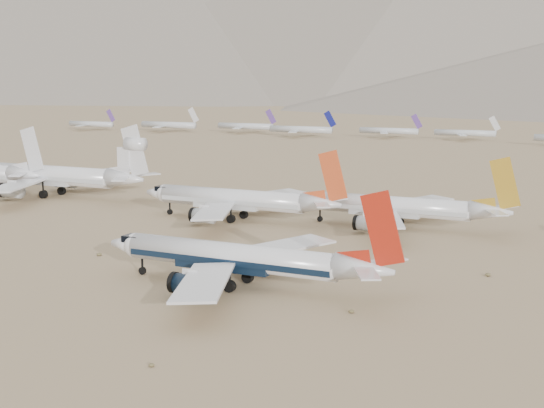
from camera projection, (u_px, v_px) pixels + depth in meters
The scene contains 6 objects.
ground at pixel (198, 295), 116.26m from camera, with size 7000.00×7000.00×0.00m, color #8C7351.
main_airliner at pixel (243, 259), 119.41m from camera, with size 48.75×47.62×17.21m.
row2_gold_tail at pixel (399, 207), 167.60m from camera, with size 47.97×46.91×17.08m.
row2_orange_tail at pixel (240, 200), 176.63m from camera, with size 49.62×48.54×17.70m.
row2_white_trijet at pixel (56, 175), 213.16m from camera, with size 59.83×58.47×21.20m.
distant_storage_row at pixel (403, 132), 422.71m from camera, with size 471.73×56.81×14.17m.
Camera 1 is at (59.38, -96.21, 32.54)m, focal length 50.00 mm.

